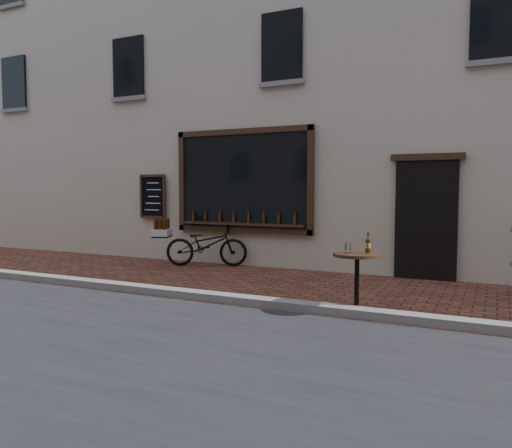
% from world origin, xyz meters
% --- Properties ---
extents(ground, '(90.00, 90.00, 0.00)m').
position_xyz_m(ground, '(0.00, 0.00, 0.00)').
color(ground, '#4E2819').
rests_on(ground, ground).
extents(kerb, '(90.00, 0.25, 0.12)m').
position_xyz_m(kerb, '(0.00, 0.20, 0.06)').
color(kerb, slate).
rests_on(kerb, ground).
extents(shop_building, '(28.00, 6.20, 10.00)m').
position_xyz_m(shop_building, '(0.00, 6.50, 5.00)').
color(shop_building, '#BDAA95').
rests_on(shop_building, ground).
extents(cargo_bicycle, '(2.10, 1.31, 1.00)m').
position_xyz_m(cargo_bicycle, '(-2.63, 3.07, 0.48)').
color(cargo_bicycle, black).
rests_on(cargo_bicycle, ground).
extents(bistro_table, '(0.64, 0.64, 1.10)m').
position_xyz_m(bistro_table, '(1.43, 0.35, 0.59)').
color(bistro_table, black).
rests_on(bistro_table, ground).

